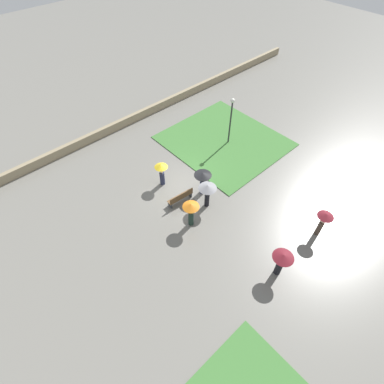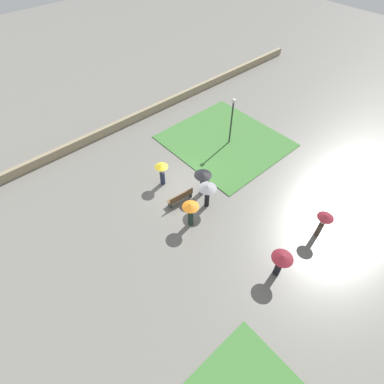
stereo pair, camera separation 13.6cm
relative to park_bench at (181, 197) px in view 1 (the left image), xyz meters
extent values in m
plane|color=slate|center=(-1.09, -0.96, -0.47)|extent=(90.00, 90.00, 0.00)
cube|color=#427A38|center=(-6.89, -2.55, -0.44)|extent=(8.29, 8.85, 0.06)
cube|color=gray|center=(-1.09, -9.79, -0.10)|extent=(45.00, 0.35, 0.74)
cube|color=brown|center=(-0.01, -0.07, -0.05)|extent=(1.85, 0.59, 0.05)
cube|color=brown|center=(0.01, 0.11, 0.20)|extent=(1.81, 0.23, 0.45)
cube|color=#383D42|center=(-0.81, 0.01, -0.27)|extent=(0.12, 0.38, 0.40)
cube|color=#383D42|center=(0.80, -0.15, -0.27)|extent=(0.12, 0.38, 0.40)
cylinder|color=#2D2D30|center=(-7.02, -2.22, 1.35)|extent=(0.12, 0.12, 3.64)
sphere|color=white|center=(-7.02, -2.22, 3.33)|extent=(0.32, 0.32, 0.32)
cylinder|color=black|center=(-1.09, 1.38, 0.07)|extent=(0.41, 0.41, 1.09)
sphere|color=#997051|center=(-1.09, 1.38, 0.73)|extent=(0.22, 0.22, 0.22)
cylinder|color=#4C4C4F|center=(-1.09, 1.38, 1.02)|extent=(0.02, 0.02, 0.35)
cone|color=gray|center=(-1.09, 1.38, 1.32)|extent=(1.18, 1.18, 0.25)
cylinder|color=#282D47|center=(-0.17, -2.15, 0.06)|extent=(0.42, 0.42, 1.06)
sphere|color=beige|center=(-0.17, -2.15, 0.68)|extent=(0.20, 0.20, 0.20)
cylinder|color=#4C4C4F|center=(-0.17, -2.15, 0.96)|extent=(0.02, 0.02, 0.35)
cone|color=gold|center=(-0.17, -2.15, 1.27)|extent=(0.91, 0.91, 0.26)
cylinder|color=#1E3328|center=(0.70, 1.80, 0.10)|extent=(0.46, 0.46, 1.15)
sphere|color=#997051|center=(0.70, 1.80, 0.77)|extent=(0.19, 0.19, 0.19)
cylinder|color=#4C4C4F|center=(0.70, 1.80, 1.04)|extent=(0.02, 0.02, 0.35)
cone|color=orange|center=(0.70, 1.80, 1.34)|extent=(1.03, 1.03, 0.24)
cylinder|color=#282D47|center=(-1.67, 0.34, 0.08)|extent=(0.46, 0.46, 1.11)
sphere|color=#997051|center=(-1.67, 0.34, 0.74)|extent=(0.21, 0.21, 0.21)
cylinder|color=#4C4C4F|center=(-1.67, 0.34, 1.02)|extent=(0.02, 0.02, 0.35)
cone|color=black|center=(-1.67, 0.34, 1.29)|extent=(1.17, 1.17, 0.20)
cylinder|color=black|center=(-0.60, 7.50, 0.07)|extent=(0.41, 0.41, 1.08)
sphere|color=brown|center=(-0.60, 7.50, 0.71)|extent=(0.20, 0.20, 0.20)
cylinder|color=#4C4C4F|center=(-0.60, 7.50, 0.99)|extent=(0.02, 0.02, 0.35)
cone|color=maroon|center=(-0.60, 7.50, 1.28)|extent=(1.15, 1.15, 0.23)
cylinder|color=#47382D|center=(-4.53, 7.55, 0.10)|extent=(0.43, 0.43, 1.15)
sphere|color=beige|center=(-4.53, 7.55, 0.78)|extent=(0.21, 0.21, 0.21)
cylinder|color=#4C4C4F|center=(-4.53, 7.55, 1.07)|extent=(0.02, 0.02, 0.35)
cone|color=maroon|center=(-4.53, 7.55, 1.35)|extent=(0.95, 0.95, 0.21)
camera|label=1|loc=(8.19, 10.14, 14.92)|focal=28.00mm
camera|label=2|loc=(8.09, 10.23, 14.92)|focal=28.00mm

